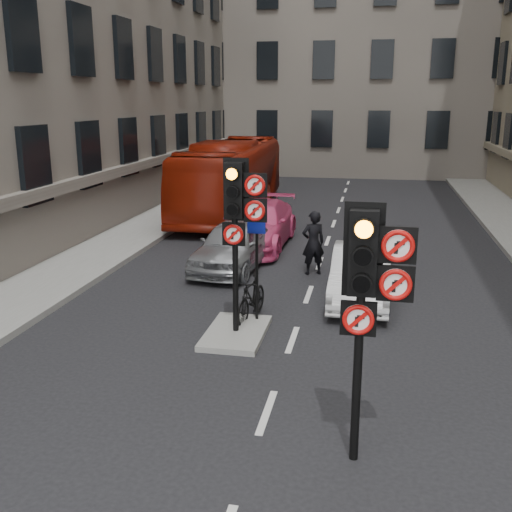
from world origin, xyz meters
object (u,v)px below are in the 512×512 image
at_px(signal_near, 369,281).
at_px(signal_far, 239,209).
at_px(car_silver, 234,245).
at_px(motorcycle, 252,298).
at_px(car_pink, 258,225).
at_px(car_white, 361,274).
at_px(motorcyclist, 313,243).
at_px(bus_red, 232,177).
at_px(info_sign, 257,255).

xyz_separation_m(signal_near, signal_far, (-2.60, 4.00, 0.12)).
xyz_separation_m(car_silver, motorcycle, (1.34, -3.99, -0.20)).
xyz_separation_m(signal_far, car_pink, (-1.14, 7.75, -1.96)).
distance_m(car_white, car_pink, 6.01).
relative_size(car_silver, motorcyclist, 2.29).
height_order(bus_red, motorcycle, bus_red).
xyz_separation_m(signal_near, car_pink, (-3.74, 11.75, -1.84)).
xyz_separation_m(car_pink, info_sign, (1.35, -7.01, 0.83)).
bearing_deg(car_silver, car_pink, 92.23).
relative_size(car_pink, bus_red, 0.46).
relative_size(signal_near, bus_red, 0.32).
bearing_deg(info_sign, bus_red, 105.61).
bearing_deg(bus_red, car_pink, -69.74).
relative_size(car_white, car_pink, 0.78).
relative_size(signal_near, car_white, 0.90).
distance_m(car_silver, bus_red, 8.76).
distance_m(bus_red, motorcyclist, 9.69).
xyz_separation_m(signal_far, bus_red, (-3.39, 13.46, -1.15)).
relative_size(signal_near, car_pink, 0.70).
bearing_deg(bus_red, car_silver, -77.39).
height_order(signal_near, bus_red, signal_near).
bearing_deg(car_white, car_silver, 150.59).
xyz_separation_m(signal_near, bus_red, (-5.99, 17.46, -1.03)).
distance_m(motorcycle, motorcyclist, 3.99).
distance_m(signal_far, car_pink, 8.07).
height_order(motorcycle, motorcyclist, motorcyclist).
height_order(car_white, motorcyclist, motorcyclist).
xyz_separation_m(car_silver, car_white, (3.70, -2.11, -0.06)).
xyz_separation_m(motorcyclist, info_sign, (-0.80, -4.12, 0.66)).
height_order(car_pink, motorcycle, car_pink).
bearing_deg(motorcyclist, motorcycle, 51.32).
bearing_deg(bus_red, motorcyclist, -64.13).
height_order(car_silver, car_pink, car_pink).
bearing_deg(car_silver, motorcyclist, 2.24).
xyz_separation_m(motorcycle, motorcyclist, (0.97, 3.85, 0.40)).
bearing_deg(car_pink, motorcyclist, -52.31).
distance_m(bus_red, info_sign, 13.23).
bearing_deg(signal_far, motorcyclist, 78.17).
distance_m(car_silver, motorcycle, 4.21).
height_order(signal_far, motorcycle, signal_far).
height_order(signal_far, car_pink, signal_far).
relative_size(car_white, bus_red, 0.36).
relative_size(signal_near, signal_far, 1.00).
relative_size(signal_far, motorcycle, 2.12).
bearing_deg(motorcycle, signal_far, -84.01).
xyz_separation_m(signal_far, motorcyclist, (1.02, 4.86, -1.79)).
relative_size(car_white, info_sign, 1.76).
bearing_deg(motorcyclist, signal_far, 53.69).
relative_size(signal_far, bus_red, 0.32).
bearing_deg(car_silver, car_white, -24.08).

